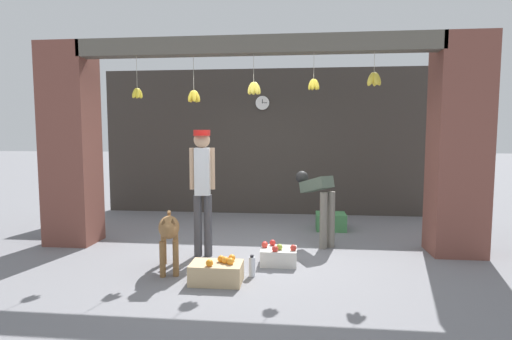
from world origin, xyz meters
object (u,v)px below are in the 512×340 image
Objects in this scene: dog at (169,231)px; produce_box_green at (331,221)px; shopkeeper at (202,182)px; wall_clock at (262,103)px; water_bottle at (252,266)px; worker_stooping at (318,197)px; fruit_crate_apples at (278,255)px; fruit_crate_oranges at (217,272)px.

dog is 3.19m from produce_box_green.
shopkeeper is at bearing -137.71° from produce_box_green.
produce_box_green is 2.84m from wall_clock.
dog is 4.13m from wall_clock.
worker_stooping is at bearing 60.40° from water_bottle.
fruit_crate_apples is at bearing -81.34° from wall_clock.
worker_stooping is (1.87, 1.39, 0.23)m from dog.
fruit_crate_apples is 2.11m from produce_box_green.
dog is at bearing 175.08° from water_bottle.
fruit_crate_oranges is 2.26× the size of water_bottle.
worker_stooping is 1.29m from fruit_crate_apples.
fruit_crate_oranges is at bearing -119.20° from produce_box_green.
dog is at bearing 59.44° from shopkeeper.
fruit_crate_apples reaches higher than water_bottle.
fruit_crate_oranges is at bearing 104.76° from shopkeeper.
produce_box_green is (0.83, 1.94, 0.03)m from fruit_crate_apples.
worker_stooping is at bearing -161.57° from shopkeeper.
worker_stooping is 1.14m from produce_box_green.
fruit_crate_oranges is at bearing -146.77° from water_bottle.
produce_box_green is at bearing -44.26° from wall_clock.
shopkeeper is 2.98× the size of fruit_crate_oranges.
fruit_crate_oranges is 1.27× the size of fruit_crate_apples.
produce_box_green is 1.98× the size of water_bottle.
fruit_crate_oranges is 1.14× the size of produce_box_green.
wall_clock is at bearing 149.73° from dog.
dog is at bearing 153.20° from fruit_crate_oranges.
wall_clock is (-1.32, 1.29, 2.16)m from produce_box_green.
worker_stooping reaches higher than fruit_crate_apples.
dog is 0.83m from fruit_crate_oranges.
worker_stooping reaches higher than produce_box_green.
worker_stooping is at bearing 61.09° from fruit_crate_apples.
shopkeeper is 5.76× the size of wall_clock.
dog is 1.43m from fruit_crate_apples.
wall_clock is at bearing 81.55° from worker_stooping.
shopkeeper reaches higher than fruit_crate_apples.
dog is at bearing -132.62° from produce_box_green.
fruit_crate_apples is at bearing -152.42° from worker_stooping.
produce_box_green is at bearing 65.22° from water_bottle.
wall_clock reaches higher than fruit_crate_apples.
shopkeeper is at bearing 136.60° from water_bottle.
water_bottle is at bearing -120.99° from fruit_crate_apples.
shopkeeper is at bearing 111.89° from fruit_crate_oranges.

